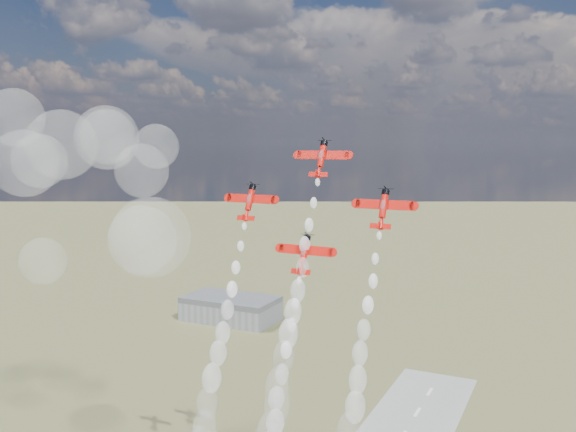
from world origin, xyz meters
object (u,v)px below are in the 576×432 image
at_px(plane_left, 250,202).
at_px(plane_slot, 304,253).
at_px(plane_right, 383,208).
at_px(plane_lead, 321,158).
at_px(hangar, 231,308).

bearing_deg(plane_left, plane_slot, -16.36).
bearing_deg(plane_right, plane_lead, 163.64).
relative_size(plane_lead, plane_slot, 1.00).
xyz_separation_m(plane_lead, plane_slot, (0.00, -9.13, -19.77)).
height_order(plane_lead, plane_slot, plane_lead).
bearing_deg(plane_lead, hangar, 127.09).
height_order(hangar, plane_lead, plane_lead).
bearing_deg(plane_lead, plane_slot, -90.00).
distance_m(plane_right, plane_slot, 18.99).
bearing_deg(plane_lead, plane_left, -163.64).
xyz_separation_m(hangar, plane_right, (132.68, -159.49, 76.91)).
bearing_deg(plane_left, plane_lead, 16.36).
relative_size(plane_lead, plane_left, 1.00).
bearing_deg(plane_left, plane_right, 0.00).
relative_size(hangar, plane_lead, 4.10).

